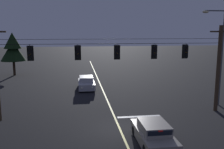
# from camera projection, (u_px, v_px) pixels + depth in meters

# --- Properties ---
(ground_plane) EXTENTS (180.00, 180.00, 0.00)m
(ground_plane) POSITION_uv_depth(u_px,v_px,m) (120.00, 130.00, 17.06)
(ground_plane) COLOR black
(lane_centre_stripe) EXTENTS (0.14, 60.00, 0.01)m
(lane_centre_stripe) POSITION_uv_depth(u_px,v_px,m) (105.00, 96.00, 25.86)
(lane_centre_stripe) COLOR #D1C64C
(lane_centre_stripe) RESTS_ON ground
(stop_bar_paint) EXTENTS (3.40, 0.36, 0.01)m
(stop_bar_paint) POSITION_uv_depth(u_px,v_px,m) (139.00, 116.00, 19.68)
(stop_bar_paint) COLOR silver
(stop_bar_paint) RESTS_ON ground
(signal_span_assembly) EXTENTS (19.01, 0.32, 7.03)m
(signal_span_assembly) POSITION_uv_depth(u_px,v_px,m) (114.00, 69.00, 19.38)
(signal_span_assembly) COLOR #423021
(signal_span_assembly) RESTS_ON ground
(traffic_light_leftmost) EXTENTS (0.48, 0.41, 1.22)m
(traffic_light_leftmost) POSITION_uv_depth(u_px,v_px,m) (30.00, 53.00, 18.30)
(traffic_light_leftmost) COLOR black
(traffic_light_left_inner) EXTENTS (0.48, 0.41, 1.22)m
(traffic_light_left_inner) POSITION_uv_depth(u_px,v_px,m) (78.00, 53.00, 18.76)
(traffic_light_left_inner) COLOR black
(traffic_light_centre) EXTENTS (0.48, 0.41, 1.22)m
(traffic_light_centre) POSITION_uv_depth(u_px,v_px,m) (117.00, 52.00, 19.17)
(traffic_light_centre) COLOR black
(traffic_light_right_inner) EXTENTS (0.48, 0.41, 1.22)m
(traffic_light_right_inner) POSITION_uv_depth(u_px,v_px,m) (155.00, 52.00, 19.57)
(traffic_light_right_inner) COLOR black
(traffic_light_rightmost) EXTENTS (0.48, 0.41, 1.22)m
(traffic_light_rightmost) POSITION_uv_depth(u_px,v_px,m) (186.00, 52.00, 19.91)
(traffic_light_rightmost) COLOR black
(car_waiting_near_lane) EXTENTS (1.80, 4.33, 1.39)m
(car_waiting_near_lane) POSITION_uv_depth(u_px,v_px,m) (153.00, 134.00, 14.74)
(car_waiting_near_lane) COLOR gray
(car_waiting_near_lane) RESTS_ON ground
(car_oncoming_lead) EXTENTS (1.80, 4.42, 1.39)m
(car_oncoming_lead) POSITION_uv_depth(u_px,v_px,m) (86.00, 83.00, 29.09)
(car_oncoming_lead) COLOR #A5A5AD
(car_oncoming_lead) RESTS_ON ground
(street_lamp_corner) EXTENTS (2.11, 0.30, 8.37)m
(street_lamp_corner) POSITION_uv_depth(u_px,v_px,m) (219.00, 49.00, 21.87)
(street_lamp_corner) COLOR #4C4F54
(street_lamp_corner) RESTS_ON ground
(tree_verge_far) EXTENTS (3.61, 3.61, 6.33)m
(tree_verge_far) POSITION_uv_depth(u_px,v_px,m) (13.00, 48.00, 37.03)
(tree_verge_far) COLOR #332316
(tree_verge_far) RESTS_ON ground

